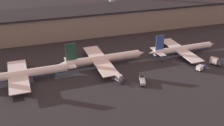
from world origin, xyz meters
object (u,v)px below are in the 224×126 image
at_px(airplane_1, 102,59).
at_px(service_vehicle_2, 142,80).
at_px(service_vehicle_3, 201,67).
at_px(service_vehicle_0, 215,61).
at_px(airplane_0, 21,75).
at_px(airplane_2, 182,49).
at_px(service_vehicle_1, 120,78).

relative_size(airplane_1, service_vehicle_2, 5.77).
bearing_deg(service_vehicle_3, service_vehicle_0, -8.58).
height_order(airplane_1, service_vehicle_3, airplane_1).
bearing_deg(service_vehicle_3, airplane_0, 145.83).
bearing_deg(service_vehicle_3, airplane_2, 62.22).
distance_m(airplane_1, service_vehicle_3, 49.92).
distance_m(airplane_2, service_vehicle_0, 20.19).
bearing_deg(service_vehicle_0, service_vehicle_1, -122.25).
distance_m(airplane_2, service_vehicle_2, 41.53).
distance_m(service_vehicle_1, service_vehicle_2, 10.47).
height_order(airplane_0, service_vehicle_2, airplane_0).
xyz_separation_m(airplane_0, airplane_1, (40.43, 5.14, -0.18)).
distance_m(airplane_2, service_vehicle_3, 20.90).
relative_size(airplane_0, service_vehicle_2, 6.02).
relative_size(airplane_1, airplane_2, 1.11).
distance_m(airplane_1, service_vehicle_0, 58.93).
xyz_separation_m(airplane_1, service_vehicle_3, (45.21, -21.10, -1.81)).
bearing_deg(airplane_1, service_vehicle_1, -84.21).
relative_size(service_vehicle_2, service_vehicle_3, 1.46).
height_order(airplane_0, airplane_2, airplane_0).
height_order(airplane_1, service_vehicle_2, airplane_1).
bearing_deg(service_vehicle_0, airplane_0, -131.60).
bearing_deg(airplane_1, service_vehicle_0, -19.67).
bearing_deg(airplane_0, service_vehicle_1, -20.41).
bearing_deg(service_vehicle_1, service_vehicle_0, 73.57).
bearing_deg(airplane_2, airplane_1, 177.94).
bearing_deg(airplane_2, airplane_0, -178.51).
distance_m(airplane_0, airplane_2, 87.29).
xyz_separation_m(airplane_2, service_vehicle_2, (-34.40, -23.20, -1.82)).
height_order(airplane_0, service_vehicle_0, airplane_0).
bearing_deg(service_vehicle_2, airplane_0, 88.38).
height_order(airplane_1, service_vehicle_1, airplane_1).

